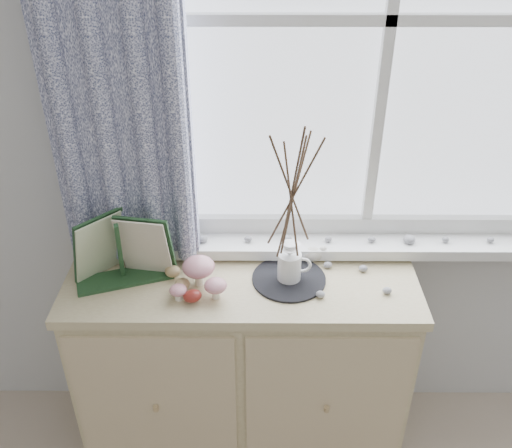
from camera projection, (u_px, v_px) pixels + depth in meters
name	position (u px, v px, depth m)	size (l,w,h in m)	color
sideboard	(243.00, 367.00, 2.17)	(1.20, 0.45, 0.85)	#C9BB8C
botanical_book	(119.00, 254.00, 1.84)	(0.37, 0.13, 0.26)	#1E3F21
toadstool_cluster	(200.00, 274.00, 1.86)	(0.19, 0.16, 0.10)	white
wooden_eggs	(182.00, 284.00, 1.87)	(0.13, 0.17, 0.06)	tan
songbird_figurine	(313.00, 253.00, 2.01)	(0.11, 0.05, 0.06)	silver
crocheted_doily	(289.00, 279.00, 1.93)	(0.25, 0.25, 0.01)	black
twig_pitcher	(292.00, 190.00, 1.75)	(0.22, 0.22, 0.60)	white
sideboard_pebbles	(338.00, 275.00, 1.94)	(0.33, 0.23, 0.02)	#9A9A9C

